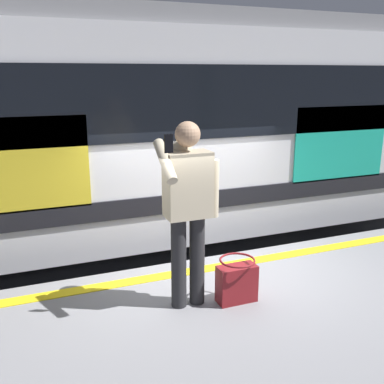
% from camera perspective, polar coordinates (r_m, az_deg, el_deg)
% --- Properties ---
extents(ground_plane, '(24.57, 24.57, 0.00)m').
position_cam_1_polar(ground_plane, '(5.75, 1.66, -18.36)').
color(ground_plane, '#3D3D3F').
extents(safety_line, '(14.44, 0.16, 0.01)m').
position_cam_1_polar(safety_line, '(4.98, 3.13, -9.67)').
color(safety_line, yellow).
rests_on(safety_line, platform).
extents(track_rail_near, '(19.15, 0.08, 0.16)m').
position_cam_1_polar(track_rail_near, '(6.91, -3.21, -11.49)').
color(track_rail_near, slate).
rests_on(track_rail_near, ground).
extents(track_rail_far, '(19.15, 0.08, 0.16)m').
position_cam_1_polar(track_rail_far, '(8.16, -6.41, -7.23)').
color(track_rail_far, slate).
rests_on(track_rail_far, ground).
extents(train_carriage, '(12.40, 3.08, 3.82)m').
position_cam_1_polar(train_carriage, '(6.95, -3.74, 9.10)').
color(train_carriage, silver).
rests_on(train_carriage, ground).
extents(passenger, '(0.57, 0.55, 1.70)m').
position_cam_1_polar(passenger, '(3.88, -0.57, -1.10)').
color(passenger, '#262628').
rests_on(passenger, platform).
extents(handbag, '(0.37, 0.34, 0.43)m').
position_cam_1_polar(handbag, '(4.24, 5.82, -11.48)').
color(handbag, maroon).
rests_on(handbag, platform).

